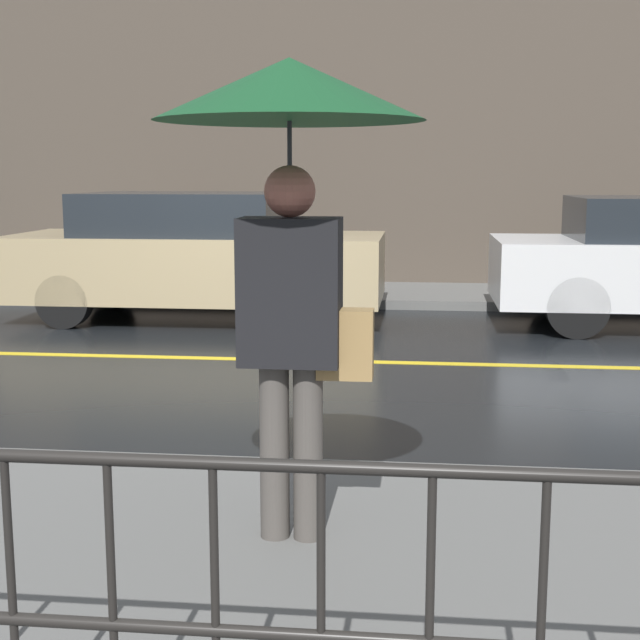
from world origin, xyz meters
name	(u,v)px	position (x,y,z in m)	size (l,w,h in m)	color
ground_plane	(223,359)	(0.00, 0.00, 0.00)	(80.00, 80.00, 0.00)	black
sidewalk_far	(288,293)	(0.00, 4.19, 0.06)	(28.00, 1.97, 0.12)	#60605E
lane_marking	(223,358)	(0.00, 0.00, 0.00)	(25.20, 0.12, 0.01)	gold
building_storefront	(298,130)	(0.00, 5.32, 2.35)	(28.00, 0.30, 4.69)	#4C4238
pedestrian	(291,153)	(1.27, -4.30, 1.80)	(1.13, 1.13, 2.07)	#4C4742
car_tan	(195,256)	(-0.82, 2.23, 0.76)	(4.34, 1.74, 1.49)	tan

